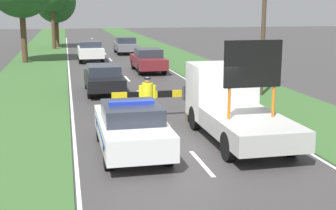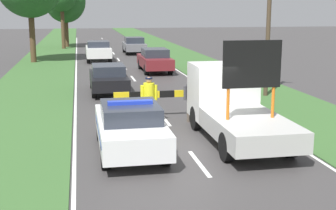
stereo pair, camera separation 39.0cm
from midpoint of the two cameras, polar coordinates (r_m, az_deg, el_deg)
ground_plane at (r=14.24m, az=1.43°, el=-4.97°), size 160.00×160.00×0.00m
lane_markings at (r=30.43m, az=-6.08°, el=4.03°), size 6.71×70.12×0.01m
grass_verge_left at (r=33.57m, az=-16.11°, el=4.38°), size 4.20×120.00×0.03m
grass_verge_right at (r=34.62m, az=2.43°, el=5.05°), size 4.20×120.00×0.03m
police_car at (r=13.49m, az=-5.33°, el=-2.70°), size 1.82×4.49×1.54m
work_truck at (r=15.08m, az=7.14°, el=0.10°), size 2.08×5.37×3.22m
road_barrier at (r=17.69m, az=-1.95°, el=1.16°), size 3.45×0.08×1.01m
police_officer at (r=16.67m, az=-3.19°, el=1.09°), size 0.61×0.39×1.70m
pedestrian_civilian at (r=17.00m, az=2.00°, el=1.08°), size 0.58×0.37×1.61m
traffic_cone_near_police at (r=16.84m, az=-6.56°, el=-1.15°), size 0.52×0.52×0.72m
traffic_cone_centre_front at (r=19.66m, az=5.34°, el=0.54°), size 0.41×0.41×0.57m
traffic_cone_near_truck at (r=17.55m, az=-8.56°, el=-0.93°), size 0.41×0.41×0.56m
queued_car_sedan_black at (r=23.06m, az=-8.33°, el=3.26°), size 1.73×4.28×1.37m
queued_car_wagon_maroon at (r=30.31m, az=-2.81°, el=5.52°), size 1.75×4.60×1.51m
queued_car_van_white at (r=36.70m, az=-9.76°, el=6.56°), size 1.85×4.35×1.55m
queued_car_suv_grey at (r=42.32m, az=-5.45°, el=7.27°), size 1.81×4.07×1.47m
roadside_tree_near_right at (r=50.19m, az=-13.78°, el=12.15°), size 4.13×4.13×6.84m
utility_pole at (r=22.20m, az=11.09°, el=10.16°), size 1.20×0.20×6.86m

